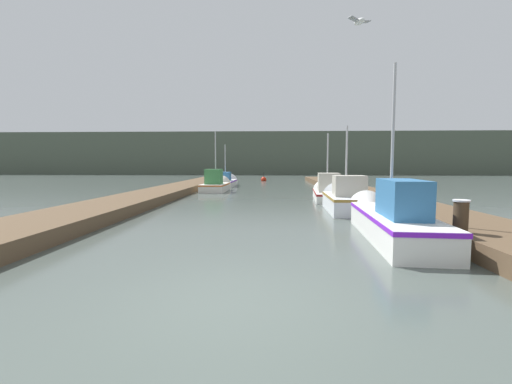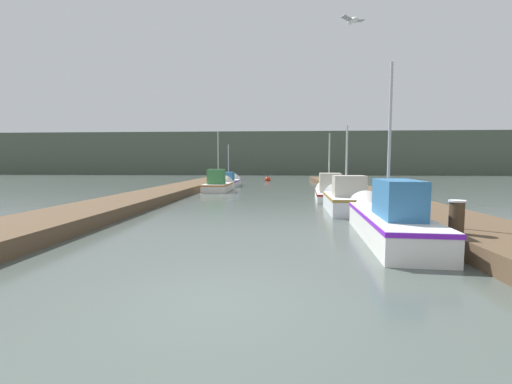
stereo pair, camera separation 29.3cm
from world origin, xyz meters
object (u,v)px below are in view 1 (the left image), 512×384
(fishing_boat_4, at_px, (226,182))
(mooring_piling_2, at_px, (460,226))
(fishing_boat_1, at_px, (345,199))
(mooring_piling_0, at_px, (213,179))
(channel_buoy, at_px, (264,180))
(mooring_piling_1, at_px, (213,178))
(mooring_piling_3, at_px, (388,202))
(seagull_lead, at_px, (359,21))
(fishing_boat_0, at_px, (389,217))
(fishing_boat_2, at_px, (327,191))
(fishing_boat_3, at_px, (216,185))

(fishing_boat_4, relative_size, mooring_piling_2, 4.04)
(fishing_boat_1, height_order, mooring_piling_0, fishing_boat_1)
(channel_buoy, bearing_deg, mooring_piling_1, -122.03)
(mooring_piling_2, relative_size, mooring_piling_3, 0.87)
(mooring_piling_3, bearing_deg, seagull_lead, -116.65)
(mooring_piling_0, height_order, mooring_piling_2, mooring_piling_2)
(fishing_boat_0, bearing_deg, mooring_piling_0, 116.11)
(fishing_boat_4, bearing_deg, channel_buoy, 71.29)
(mooring_piling_1, bearing_deg, fishing_boat_2, -54.48)
(fishing_boat_0, distance_m, seagull_lead, 5.14)
(fishing_boat_2, xyz_separation_m, channel_buoy, (-3.95, 19.27, -0.25))
(fishing_boat_4, relative_size, channel_buoy, 4.27)
(fishing_boat_0, height_order, mooring_piling_1, fishing_boat_0)
(fishing_boat_0, bearing_deg, fishing_boat_4, 113.85)
(fishing_boat_4, distance_m, mooring_piling_1, 1.97)
(fishing_boat_3, bearing_deg, fishing_boat_2, -35.75)
(mooring_piling_1, xyz_separation_m, mooring_piling_3, (9.36, -19.59, 0.07))
(fishing_boat_2, bearing_deg, mooring_piling_1, 130.37)
(seagull_lead, bearing_deg, mooring_piling_3, -146.45)
(mooring_piling_1, height_order, mooring_piling_3, mooring_piling_3)
(channel_buoy, relative_size, seagull_lead, 2.10)
(fishing_boat_1, bearing_deg, seagull_lead, -98.35)
(fishing_boat_1, height_order, channel_buoy, fishing_boat_1)
(fishing_boat_4, distance_m, channel_buoy, 9.27)
(mooring_piling_1, xyz_separation_m, mooring_piling_2, (9.63, -23.61, -0.02))
(mooring_piling_1, bearing_deg, mooring_piling_0, -77.29)
(fishing_boat_4, height_order, channel_buoy, fishing_boat_4)
(fishing_boat_2, relative_size, mooring_piling_2, 4.79)
(fishing_boat_1, distance_m, fishing_boat_3, 12.44)
(fishing_boat_1, distance_m, seagull_lead, 8.54)
(fishing_boat_1, distance_m, mooring_piling_1, 18.82)
(fishing_boat_2, xyz_separation_m, fishing_boat_4, (-7.15, 10.57, -0.04))
(fishing_boat_0, distance_m, mooring_piling_3, 2.34)
(mooring_piling_3, height_order, seagull_lead, seagull_lead)
(fishing_boat_3, relative_size, channel_buoy, 4.27)
(seagull_lead, bearing_deg, channel_buoy, -115.04)
(fishing_boat_0, distance_m, fishing_boat_2, 9.86)
(mooring_piling_1, bearing_deg, fishing_boat_3, -78.09)
(fishing_boat_1, bearing_deg, fishing_boat_4, 117.19)
(fishing_boat_2, relative_size, mooring_piling_3, 4.15)
(fishing_boat_0, bearing_deg, fishing_boat_3, 119.77)
(channel_buoy, bearing_deg, fishing_boat_3, -102.92)
(fishing_boat_4, distance_m, mooring_piling_0, 1.55)
(fishing_boat_3, relative_size, mooring_piling_1, 3.91)
(fishing_boat_2, distance_m, fishing_boat_3, 8.93)
(fishing_boat_0, relative_size, fishing_boat_4, 1.30)
(channel_buoy, bearing_deg, seagull_lead, -85.24)
(mooring_piling_1, height_order, channel_buoy, mooring_piling_1)
(fishing_boat_0, height_order, mooring_piling_0, fishing_boat_0)
(fishing_boat_2, bearing_deg, mooring_piling_0, 131.20)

